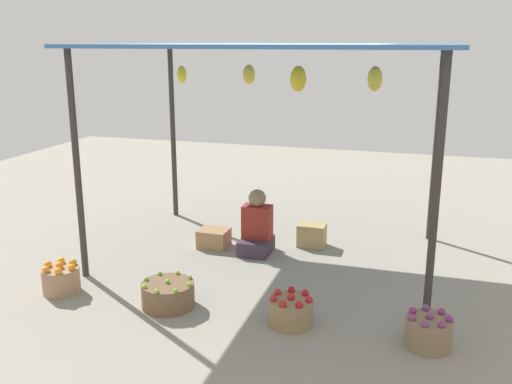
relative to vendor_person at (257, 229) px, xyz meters
name	(u,v)px	position (x,y,z in m)	size (l,w,h in m)	color
ground_plane	(272,255)	(0.21, -0.06, -0.30)	(14.00, 14.00, 0.00)	gray
market_stall_structure	(274,58)	(0.21, -0.06, 2.00)	(3.87, 2.64, 2.45)	#38332D
vendor_person	(257,229)	(0.00, 0.00, 0.00)	(0.36, 0.44, 0.78)	#3D2E3E
basket_oranges	(61,279)	(-1.57, -1.67, -0.16)	(0.37, 0.37, 0.33)	#A37C5D
basket_limes	(168,294)	(-0.39, -1.64, -0.18)	(0.51, 0.51, 0.28)	brown
basket_red_apples	(291,311)	(0.82, -1.65, -0.17)	(0.40, 0.40, 0.30)	#927753
basket_purple_onions	(428,332)	(2.01, -1.69, -0.16)	(0.38, 0.38, 0.32)	#897053
wooden_crate_near_vendor	(214,238)	(-0.56, 0.02, -0.19)	(0.36, 0.31, 0.22)	#A3794F
wooden_crate_stacked_rear	(312,235)	(0.59, 0.41, -0.16)	(0.34, 0.25, 0.28)	tan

